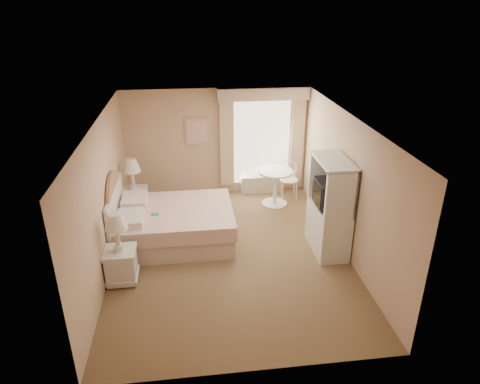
{
  "coord_description": "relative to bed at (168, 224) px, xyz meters",
  "views": [
    {
      "loc": [
        -0.65,
        -6.67,
        4.28
      ],
      "look_at": [
        0.23,
        0.3,
        1.09
      ],
      "focal_mm": 32.0,
      "sensor_mm": 36.0,
      "label": 1
    }
  ],
  "objects": [
    {
      "name": "room",
      "position": [
        1.11,
        -0.6,
        0.88
      ],
      "size": [
        4.21,
        5.51,
        2.51
      ],
      "color": "brown",
      "rests_on": "ground"
    },
    {
      "name": "window",
      "position": [
        2.16,
        2.05,
        0.97
      ],
      "size": [
        2.05,
        0.22,
        2.51
      ],
      "color": "white",
      "rests_on": "room"
    },
    {
      "name": "framed_art",
      "position": [
        0.66,
        2.11,
        1.18
      ],
      "size": [
        0.52,
        0.04,
        0.62
      ],
      "color": "tan",
      "rests_on": "room"
    },
    {
      "name": "bed",
      "position": [
        0.0,
        0.0,
        0.0
      ],
      "size": [
        2.23,
        1.76,
        1.55
      ],
      "color": "tan",
      "rests_on": "room"
    },
    {
      "name": "round_table",
      "position": [
        2.35,
        1.33,
        0.17
      ],
      "size": [
        0.77,
        0.77,
        0.82
      ],
      "color": "silver",
      "rests_on": "room"
    },
    {
      "name": "nightstand_far",
      "position": [
        -0.73,
        1.17,
        0.11
      ],
      "size": [
        0.52,
        0.52,
        1.27
      ],
      "color": "white",
      "rests_on": "room"
    },
    {
      "name": "nightstand_near",
      "position": [
        -0.73,
        -1.21,
        0.09
      ],
      "size": [
        0.51,
        0.51,
        1.22
      ],
      "color": "white",
      "rests_on": "room"
    },
    {
      "name": "armoire",
      "position": [
        2.93,
        -0.67,
        0.36
      ],
      "size": [
        0.53,
        1.07,
        1.78
      ],
      "color": "white",
      "rests_on": "room"
    },
    {
      "name": "cafe_chair",
      "position": [
        2.74,
        1.72,
        0.13
      ],
      "size": [
        0.45,
        0.45,
        0.87
      ],
      "rotation": [
        0.0,
        0.0,
        -0.07
      ],
      "color": "silver",
      "rests_on": "room"
    }
  ]
}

